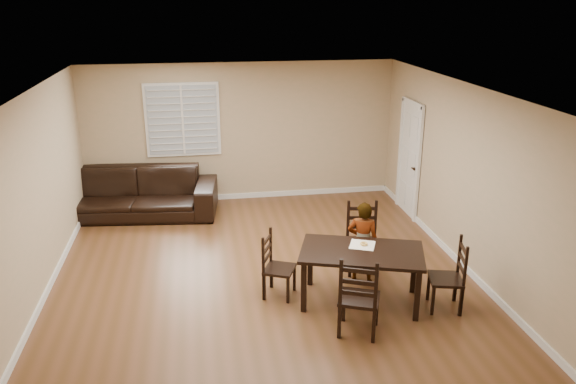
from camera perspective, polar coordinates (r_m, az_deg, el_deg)
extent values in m
plane|color=brown|center=(8.20, -2.44, -8.83)|extent=(7.00, 7.00, 0.00)
cube|color=tan|center=(11.01, -4.80, 6.03)|extent=(6.00, 0.04, 2.70)
cube|color=tan|center=(4.54, 2.95, -14.37)|extent=(6.00, 0.04, 2.70)
cube|color=tan|center=(7.92, -24.68, -1.07)|extent=(0.04, 7.00, 2.70)
cube|color=tan|center=(8.53, 17.86, 1.19)|extent=(0.04, 7.00, 2.70)
cube|color=white|center=(7.33, -2.74, 10.13)|extent=(6.00, 7.00, 0.04)
cube|color=white|center=(10.87, -10.66, 7.21)|extent=(1.40, 0.08, 1.40)
cube|color=white|center=(10.52, 12.23, 3.19)|extent=(0.06, 0.94, 2.05)
cylinder|color=#332114|center=(10.26, 12.64, 2.32)|extent=(0.06, 0.06, 0.02)
cube|color=white|center=(11.37, -4.61, -0.38)|extent=(6.00, 0.03, 0.10)
cube|color=white|center=(8.42, -23.34, -9.39)|extent=(0.03, 7.00, 0.10)
cube|color=white|center=(8.99, 16.92, -6.71)|extent=(0.03, 7.00, 0.10)
cube|color=black|center=(7.39, 7.52, -6.09)|extent=(1.78, 1.34, 0.04)
cube|color=black|center=(7.27, 1.63, -9.64)|extent=(0.09, 0.09, 0.70)
cube|color=black|center=(7.26, 13.00, -10.22)|extent=(0.09, 0.09, 0.70)
cube|color=black|center=(7.91, 2.29, -7.10)|extent=(0.09, 0.09, 0.70)
cube|color=black|center=(7.91, 12.67, -7.63)|extent=(0.09, 0.09, 0.70)
cube|color=black|center=(8.31, 7.60, -5.18)|extent=(0.53, 0.50, 0.04)
cube|color=black|center=(8.46, 7.44, -4.18)|extent=(0.47, 0.11, 1.04)
cube|color=black|center=(8.22, 6.31, -7.23)|extent=(0.05, 0.05, 0.43)
cube|color=black|center=(8.28, 9.11, -7.16)|extent=(0.05, 0.05, 0.43)
cube|color=black|center=(8.55, 6.01, -6.11)|extent=(0.05, 0.05, 0.43)
cube|color=black|center=(8.61, 8.70, -6.05)|extent=(0.05, 0.05, 0.43)
cube|color=black|center=(6.87, 7.25, -10.70)|extent=(0.60, 0.58, 0.04)
cube|color=black|center=(6.67, 7.08, -10.99)|extent=(0.45, 0.22, 1.04)
cube|color=black|center=(7.14, 8.99, -11.74)|extent=(0.05, 0.05, 0.43)
cube|color=black|center=(7.17, 5.70, -11.43)|extent=(0.05, 0.05, 0.43)
cube|color=black|center=(6.82, 8.72, -13.33)|extent=(0.05, 0.05, 0.43)
cube|color=black|center=(6.85, 5.25, -13.00)|extent=(0.05, 0.05, 0.43)
cube|color=black|center=(7.62, -0.86, -7.84)|extent=(0.51, 0.53, 0.04)
cube|color=black|center=(7.63, -2.13, -7.26)|extent=(0.20, 0.39, 0.91)
cube|color=black|center=(7.53, 0.00, -9.97)|extent=(0.05, 0.05, 0.37)
cube|color=black|center=(7.83, 0.66, -8.74)|extent=(0.05, 0.05, 0.37)
cube|color=black|center=(7.61, -2.42, -9.65)|extent=(0.05, 0.05, 0.37)
cube|color=black|center=(7.90, -1.67, -8.45)|extent=(0.05, 0.05, 0.37)
cube|color=black|center=(7.59, 15.73, -8.52)|extent=(0.50, 0.52, 0.04)
cube|color=black|center=(7.60, 17.14, -8.06)|extent=(0.14, 0.43, 0.96)
cube|color=black|center=(7.83, 14.07, -9.29)|extent=(0.05, 0.05, 0.40)
cube|color=black|center=(7.50, 14.51, -10.66)|extent=(0.05, 0.05, 0.40)
cube|color=black|center=(7.89, 16.59, -9.28)|extent=(0.05, 0.05, 0.40)
cube|color=black|center=(7.57, 17.14, -10.63)|extent=(0.05, 0.05, 0.40)
imported|color=gray|center=(7.96, 7.59, -5.11)|extent=(0.52, 0.44, 1.20)
cube|color=white|center=(7.54, 7.56, -5.35)|extent=(0.42, 0.42, 0.00)
torus|color=gold|center=(7.53, 7.72, -5.23)|extent=(0.10, 0.10, 0.03)
torus|color=white|center=(7.53, 7.72, -5.15)|extent=(0.09, 0.09, 0.02)
imported|color=black|center=(10.72, -15.24, -0.10)|extent=(3.05, 1.47, 0.86)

